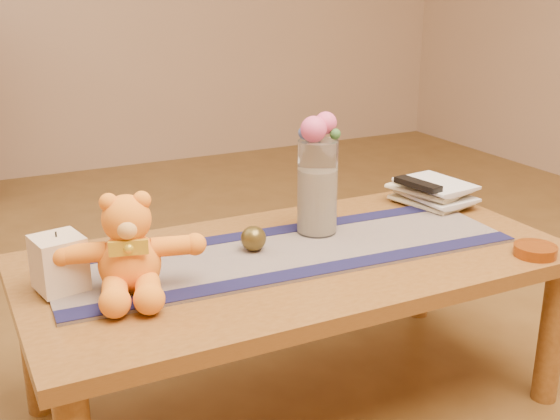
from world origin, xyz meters
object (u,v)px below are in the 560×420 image
pillar_candle (59,263)px  bronze_ball (253,239)px  book_bottom (414,207)px  teddy_bear (128,244)px  tv_remote (418,184)px  amber_dish (535,250)px  glass_vase (317,187)px

pillar_candle → bronze_ball: pillar_candle is taller
bronze_ball → book_bottom: bearing=9.7°
teddy_bear → book_bottom: size_ratio=1.44×
pillar_candle → book_bottom: pillar_candle is taller
teddy_bear → book_bottom: 0.96m
teddy_bear → bronze_ball: teddy_bear is taller
teddy_bear → pillar_candle: (-0.14, 0.07, -0.05)m
tv_remote → amber_dish: tv_remote is taller
teddy_bear → glass_vase: (0.56, 0.13, 0.02)m
glass_vase → bronze_ball: (-0.21, -0.05, -0.10)m
teddy_bear → bronze_ball: bearing=27.8°
teddy_bear → book_bottom: teddy_bear is taller
bronze_ball → book_bottom: 0.60m
tv_remote → book_bottom: bearing=90.0°
glass_vase → amber_dish: 0.59m
pillar_candle → tv_remote: pillar_candle is taller
glass_vase → book_bottom: bearing=8.1°
teddy_bear → book_bottom: (0.94, 0.19, -0.11)m
glass_vase → book_bottom: (0.37, 0.05, -0.13)m
amber_dish → bronze_ball: bearing=152.1°
amber_dish → pillar_candle: bearing=163.7°
teddy_bear → tv_remote: bearing=24.6°
book_bottom → bronze_ball: bearing=177.1°
glass_vase → tv_remote: size_ratio=1.62×
pillar_candle → book_bottom: (1.08, 0.11, -0.06)m
teddy_bear → amber_dish: 1.03m
teddy_bear → pillar_candle: teddy_bear is taller
amber_dish → teddy_bear: bearing=165.5°
teddy_bear → bronze_ball: (0.35, 0.09, -0.08)m
bronze_ball → glass_vase: bearing=12.4°
bronze_ball → teddy_bear: bearing=-166.2°
teddy_bear → book_bottom: bearing=25.2°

